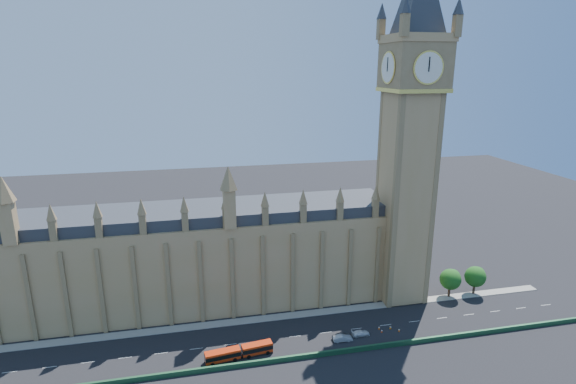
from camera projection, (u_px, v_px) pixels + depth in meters
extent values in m
plane|color=black|center=(279.00, 338.00, 110.02)|extent=(400.00, 400.00, 0.00)
cube|color=#A68550|center=(174.00, 264.00, 122.29)|extent=(120.00, 20.00, 25.00)
cube|color=#2D3035|center=(170.00, 215.00, 118.52)|extent=(120.00, 18.00, 3.00)
cube|color=#A68550|center=(405.00, 200.00, 123.10)|extent=(12.00, 12.00, 58.00)
cube|color=olive|center=(414.00, 68.00, 113.66)|extent=(14.00, 14.00, 12.00)
cylinder|color=silver|center=(429.00, 68.00, 106.93)|extent=(7.20, 0.30, 7.20)
cube|color=#A68550|center=(416.00, 39.00, 111.78)|extent=(14.50, 14.50, 2.00)
cube|color=#1E4C2D|center=(287.00, 359.00, 101.39)|extent=(160.00, 0.60, 1.20)
cube|color=gray|center=(272.00, 318.00, 118.94)|extent=(160.00, 3.00, 0.16)
cylinder|color=#382619|center=(449.00, 290.00, 129.45)|extent=(0.70, 0.70, 4.00)
sphere|color=#194C14|center=(450.00, 279.00, 128.50)|extent=(6.00, 6.00, 6.00)
sphere|color=#194C14|center=(453.00, 277.00, 128.79)|extent=(4.38, 4.38, 4.38)
cylinder|color=#382619|center=(474.00, 288.00, 131.07)|extent=(0.70, 0.70, 4.00)
sphere|color=#194C14|center=(475.00, 277.00, 130.13)|extent=(6.00, 6.00, 6.00)
sphere|color=#194C14|center=(477.00, 274.00, 130.41)|extent=(4.38, 4.38, 4.38)
cube|color=red|center=(223.00, 356.00, 101.19)|extent=(8.16, 3.19, 2.65)
cube|color=red|center=(257.00, 349.00, 103.76)|extent=(7.29, 3.08, 2.65)
cube|color=black|center=(223.00, 355.00, 101.10)|extent=(8.22, 3.25, 1.01)
cube|color=black|center=(257.00, 348.00, 103.67)|extent=(7.34, 3.13, 1.01)
cylinder|color=black|center=(239.00, 353.00, 102.44)|extent=(0.99, 2.19, 2.12)
cylinder|color=black|center=(213.00, 365.00, 99.61)|extent=(0.91, 0.37, 0.88)
cylinder|color=black|center=(211.00, 359.00, 101.62)|extent=(0.91, 0.37, 0.88)
cylinder|color=black|center=(235.00, 360.00, 101.24)|extent=(0.91, 0.37, 0.88)
cylinder|color=black|center=(233.00, 354.00, 103.24)|extent=(0.91, 0.37, 0.88)
cylinder|color=black|center=(249.00, 357.00, 102.27)|extent=(0.91, 0.37, 0.88)
cylinder|color=black|center=(246.00, 351.00, 104.28)|extent=(0.91, 0.37, 0.88)
cylinder|color=black|center=(268.00, 353.00, 103.72)|extent=(0.91, 0.37, 0.88)
cylinder|color=black|center=(265.00, 347.00, 105.72)|extent=(0.91, 0.37, 0.88)
imported|color=#393B40|center=(342.00, 336.00, 109.57)|extent=(4.88, 2.31, 1.61)
imported|color=#A3A5AA|center=(343.00, 338.00, 108.77)|extent=(4.79, 1.88, 1.55)
imported|color=silver|center=(361.00, 333.00, 110.98)|extent=(4.60, 2.02, 1.31)
cube|color=black|center=(382.00, 332.00, 112.52)|extent=(0.43, 0.43, 0.04)
cone|color=red|center=(382.00, 331.00, 112.43)|extent=(0.47, 0.47, 0.71)
cylinder|color=white|center=(382.00, 331.00, 112.41)|extent=(0.35, 0.35, 0.12)
cube|color=black|center=(379.00, 329.00, 113.84)|extent=(0.46, 0.46, 0.04)
cone|color=#E65C0C|center=(379.00, 328.00, 113.75)|extent=(0.51, 0.51, 0.75)
cylinder|color=white|center=(379.00, 328.00, 113.72)|extent=(0.36, 0.36, 0.13)
cube|color=black|center=(399.00, 331.00, 112.91)|extent=(0.49, 0.49, 0.04)
cone|color=orange|center=(399.00, 330.00, 112.82)|extent=(0.54, 0.54, 0.73)
cylinder|color=white|center=(399.00, 330.00, 112.79)|extent=(0.36, 0.36, 0.13)
cube|color=black|center=(390.00, 329.00, 114.01)|extent=(0.53, 0.53, 0.04)
cone|color=orange|center=(390.00, 327.00, 113.91)|extent=(0.58, 0.58, 0.78)
cylinder|color=white|center=(390.00, 327.00, 113.88)|extent=(0.38, 0.38, 0.13)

